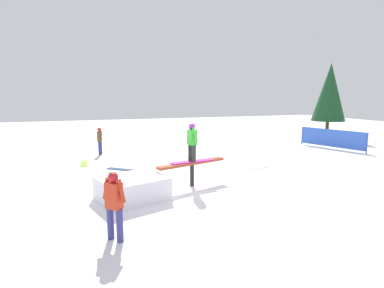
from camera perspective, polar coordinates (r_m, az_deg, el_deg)
The scene contains 12 objects.
ground_plane at distance 10.11m, azimuth -0.00°, elevation -7.98°, with size 60.00×60.00×0.00m, color white.
rail_feature at distance 9.92m, azimuth -0.00°, elevation -4.12°, with size 2.55×1.04×0.82m.
snow_kicker_ramp at distance 8.94m, azimuth -11.34°, elevation -8.28°, with size 1.80×1.50×0.65m, color white.
main_rider_on_rail at distance 9.78m, azimuth -0.00°, elevation 0.12°, with size 1.51×0.72×1.28m.
bystander_red at distance 6.43m, azimuth -14.61°, elevation -10.75°, with size 0.46×0.51×1.46m.
bystander_brown at distance 15.98m, azimuth -17.15°, elevation 0.84°, with size 0.26×0.57×1.39m.
loose_snowboard_navy at distance 12.54m, azimuth -12.96°, elevation -4.77°, with size 1.45×0.28×0.02m, color navy.
loose_snowboard_lime at distance 14.12m, azimuth -19.90°, elevation -3.53°, with size 1.32×0.28×0.02m, color #88D42A.
loose_snowboard_white at distance 12.83m, azimuth 12.43°, elevation -4.44°, with size 1.28×0.28×0.02m, color white.
backpack_on_snow at distance 10.84m, azimuth -14.86°, elevation -6.17°, with size 0.30×0.22×0.34m, color green.
safety_fence at distance 18.80m, azimuth 25.08°, elevation 1.00°, with size 1.18×3.69×1.10m.
pine_tree_far at distance 24.18m, azimuth 24.73°, elevation 8.92°, with size 2.34×2.34×5.32m.
Camera 1 is at (-3.22, -9.11, 2.97)m, focal length 28.00 mm.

